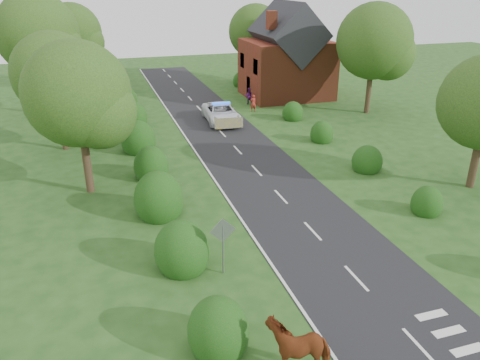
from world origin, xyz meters
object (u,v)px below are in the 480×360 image
object	(u,v)px
cow	(298,347)
pedestrian_purple	(249,96)
road_sign	(223,238)
police_van	(221,113)
pedestrian_red	(253,103)

from	to	relation	value
cow	pedestrian_purple	bearing A→B (deg)	173.54
cow	pedestrian_purple	size ratio (longest dim) A/B	1.44
road_sign	police_van	bearing A→B (deg)	74.65
road_sign	pedestrian_purple	world-z (taller)	road_sign
police_van	pedestrian_red	distance (m)	4.33
police_van	road_sign	bearing A→B (deg)	-102.33
cow	pedestrian_red	distance (m)	30.25
cow	pedestrian_purple	distance (m)	33.01
road_sign	pedestrian_purple	xyz separation A→B (m)	(9.93, 26.17, -0.87)
police_van	pedestrian_purple	bearing A→B (deg)	53.85
road_sign	cow	distance (m)	5.68
road_sign	pedestrian_red	size ratio (longest dim) A/B	1.64
pedestrian_red	pedestrian_purple	bearing A→B (deg)	-100.67
road_sign	cow	world-z (taller)	road_sign
road_sign	pedestrian_purple	distance (m)	28.00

